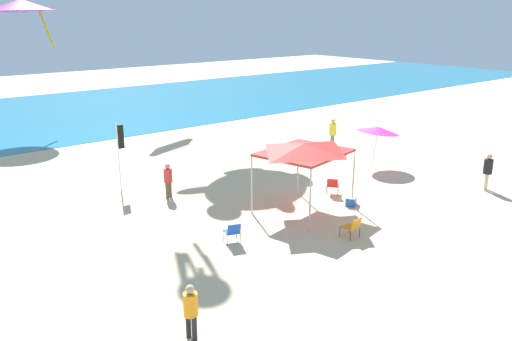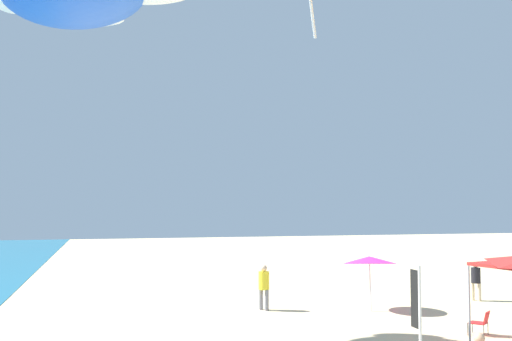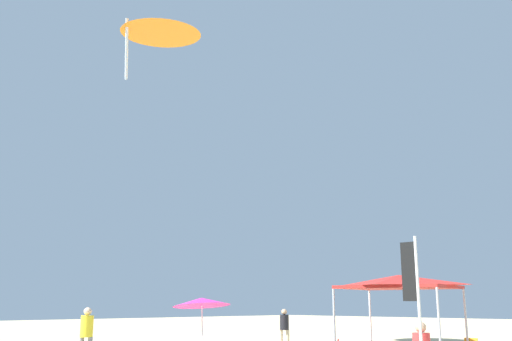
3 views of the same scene
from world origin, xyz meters
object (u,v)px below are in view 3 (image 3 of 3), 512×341
object	(u,v)px
canopy_tent	(399,282)
kite_delta_orange	(161,27)
person_watching_sky	(87,330)
person_kite_handler	(284,325)
banner_flag	(416,306)
beach_umbrella	(202,302)

from	to	relation	value
canopy_tent	kite_delta_orange	xyz separation A→B (m)	(13.02, 0.98, 13.53)
person_watching_sky	person_kite_handler	world-z (taller)	person_watching_sky
banner_flag	person_watching_sky	xyz separation A→B (m)	(13.63, -0.65, -0.86)
kite_delta_orange	banner_flag	bearing A→B (deg)	-74.09
person_watching_sky	person_kite_handler	xyz separation A→B (m)	(-0.12, -10.00, -0.07)
beach_umbrella	canopy_tent	bearing A→B (deg)	-163.95
person_kite_handler	person_watching_sky	bearing A→B (deg)	-120.36
canopy_tent	banner_flag	xyz separation A→B (m)	(-4.91, 7.11, -0.73)
beach_umbrella	kite_delta_orange	size ratio (longest dim) A/B	0.41
banner_flag	kite_delta_orange	bearing A→B (deg)	-18.88
canopy_tent	person_kite_handler	bearing A→B (deg)	-22.43
canopy_tent	beach_umbrella	world-z (taller)	canopy_tent
beach_umbrella	person_watching_sky	world-z (taller)	beach_umbrella
canopy_tent	person_kite_handler	distance (m)	9.44
beach_umbrella	person_watching_sky	size ratio (longest dim) A/B	1.28
canopy_tent	person_kite_handler	xyz separation A→B (m)	(8.59, -3.55, -1.65)
canopy_tent	person_kite_handler	size ratio (longest dim) A/B	2.26
banner_flag	person_watching_sky	world-z (taller)	banner_flag
beach_umbrella	kite_delta_orange	xyz separation A→B (m)	(5.41, -1.21, 14.14)
canopy_tent	person_watching_sky	size ratio (longest dim) A/B	2.12
beach_umbrella	person_kite_handler	xyz separation A→B (m)	(0.98, -5.74, -1.04)
person_kite_handler	kite_delta_orange	distance (m)	16.45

